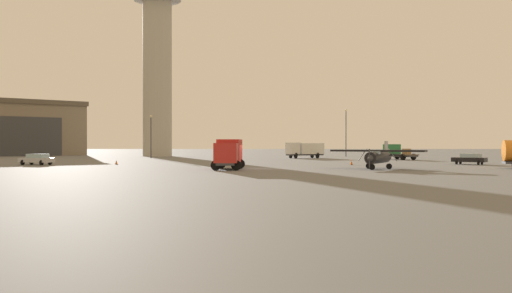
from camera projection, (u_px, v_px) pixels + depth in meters
The scene contains 13 objects.
ground_plane at pixel (252, 169), 58.61m from camera, with size 400.00×400.00×0.00m, color #60605E.
control_tower at pixel (157, 53), 114.42m from camera, with size 9.70×9.70×41.28m.
hangar at pixel (14, 128), 123.52m from camera, with size 32.47×31.60×11.90m.
airplane_black at pixel (378, 156), 57.88m from camera, with size 9.35×7.48×2.90m.
truck_box_red at pixel (228, 153), 56.84m from camera, with size 3.30×6.14×3.06m.
truck_flatbed_green at pixel (396, 152), 91.24m from camera, with size 4.81×6.42×2.50m.
truck_box_white at pixel (304, 149), 99.53m from camera, with size 6.98×4.62×2.77m.
car_black at pixel (469, 159), 70.17m from camera, with size 4.26×3.81×1.37m.
car_silver at pixel (36, 159), 68.56m from camera, with size 4.36×2.97×1.37m.
light_post_west at pixel (150, 132), 99.60m from camera, with size 0.44×0.44×7.68m.
light_post_north at pixel (345, 129), 111.75m from camera, with size 0.44×0.44×9.48m.
traffic_cone_near_left at pixel (116, 162), 70.44m from camera, with size 0.36×0.36×0.54m.
traffic_cone_near_right at pixel (351, 162), 68.79m from camera, with size 0.36×0.36×0.72m.
Camera 1 is at (0.31, -58.59, 2.67)m, focal length 39.22 mm.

